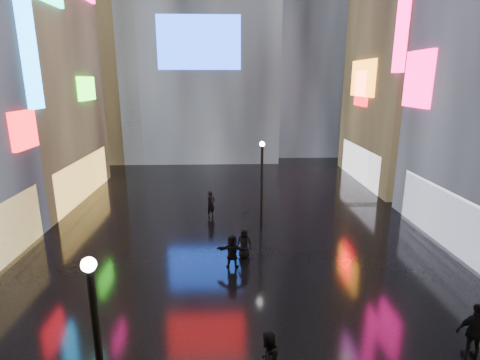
{
  "coord_description": "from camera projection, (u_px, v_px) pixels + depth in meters",
  "views": [
    {
      "loc": [
        -0.5,
        -1.22,
        8.56
      ],
      "look_at": [
        0.0,
        12.0,
        5.0
      ],
      "focal_mm": 28.0,
      "sensor_mm": 36.0,
      "label": 1
    }
  ],
  "objects": [
    {
      "name": "umbrella_2",
      "position": [
        244.0,
        220.0,
        18.07
      ],
      "size": [
        1.39,
        1.4,
        0.91
      ],
      "primitive_type": "imported",
      "rotation": [
        0.0,
        0.0,
        2.51
      ],
      "color": "black",
      "rests_on": "pedestrian_4"
    },
    {
      "name": "pedestrian_5",
      "position": [
        232.0,
        252.0,
        17.42
      ],
      "size": [
        1.56,
        0.69,
        1.62
      ],
      "primitive_type": "imported",
      "rotation": [
        0.0,
        0.0,
        3.0
      ],
      "color": "black",
      "rests_on": "ground"
    },
    {
      "name": "tower_flank_left",
      "position": [
        99.0,
        37.0,
        40.06
      ],
      "size": [
        10.0,
        10.0,
        26.0
      ],
      "primitive_type": "cube",
      "color": "black",
      "rests_on": "ground"
    },
    {
      "name": "ground",
      "position": [
        235.0,
        225.0,
        22.72
      ],
      "size": [
        140.0,
        140.0,
        0.0
      ],
      "primitive_type": "plane",
      "color": "black",
      "rests_on": "ground"
    },
    {
      "name": "pedestrian_4",
      "position": [
        244.0,
        243.0,
        18.38
      ],
      "size": [
        0.86,
        0.67,
        1.55
      ],
      "primitive_type": "imported",
      "rotation": [
        0.0,
        0.0,
        -0.26
      ],
      "color": "black",
      "rests_on": "ground"
    },
    {
      "name": "pedestrian_6",
      "position": [
        211.0,
        204.0,
        23.86
      ],
      "size": [
        0.73,
        0.73,
        1.71
      ],
      "primitive_type": "imported",
      "rotation": [
        0.0,
        0.0,
        0.77
      ],
      "color": "black",
      "rests_on": "ground"
    },
    {
      "name": "tower_flank_right",
      "position": [
        306.0,
        5.0,
        43.73
      ],
      "size": [
        12.0,
        12.0,
        34.0
      ],
      "primitive_type": "cube",
      "color": "black",
      "rests_on": "ground"
    },
    {
      "name": "pedestrian_3",
      "position": [
        475.0,
        332.0,
        11.66
      ],
      "size": [
        1.17,
        0.61,
        1.91
      ],
      "primitive_type": "imported",
      "rotation": [
        0.0,
        0.0,
        3.01
      ],
      "color": "black",
      "rests_on": "ground"
    },
    {
      "name": "lamp_near",
      "position": [
        99.0,
        355.0,
        7.88
      ],
      "size": [
        0.3,
        0.3,
        5.2
      ],
      "color": "black",
      "rests_on": "ground"
    },
    {
      "name": "lamp_far",
      "position": [
        262.0,
        180.0,
        21.63
      ],
      "size": [
        0.3,
        0.3,
        5.2
      ],
      "color": "black",
      "rests_on": "ground"
    },
    {
      "name": "building_right_far",
      "position": [
        435.0,
        8.0,
        29.32
      ],
      "size": [
        10.28,
        12.0,
        28.0
      ],
      "color": "black",
      "rests_on": "ground"
    }
  ]
}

